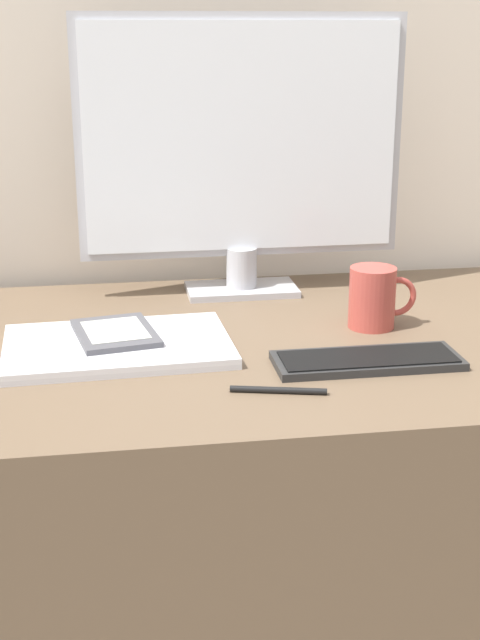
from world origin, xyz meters
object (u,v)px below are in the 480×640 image
Objects in this scene: keyboard at (367,360)px; laptop at (118,346)px; ereader at (115,333)px; coffee_mug at (374,298)px; pen at (278,390)px; monitor at (241,150)px.

laptop is (-0.36, 0.12, 0.00)m from keyboard.
ereader is at bearing 158.96° from keyboard.
pen is at bearing -129.91° from coffee_mug.
laptop is 2.70× the size of pen.
pen is at bearing -43.43° from laptop.
keyboard is at bearing -17.67° from laptop.
monitor is 5.16× the size of coffee_mug.
keyboard is 0.39m from ereader.
coffee_mug is (0.06, 0.17, 0.04)m from keyboard.
ereader is at bearing -176.36° from coffee_mug.
pen is (-0.03, -0.48, -0.26)m from monitor.
monitor is at bearing 47.30° from ereader.
pen is (0.21, -0.22, -0.02)m from ereader.
keyboard is 0.38m from laptop.
monitor is 0.55m from pen.
keyboard reaches higher than pen.
monitor reaches higher than coffee_mug.
monitor is 0.49m from keyboard.
keyboard is 2.43× the size of coffee_mug.
laptop is at bearing -129.85° from monitor.
monitor reaches higher than ereader.
ereader is 1.51× the size of coffee_mug.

